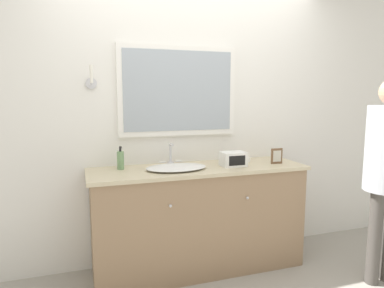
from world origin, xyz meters
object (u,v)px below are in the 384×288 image
(sink_basin, at_px, (176,167))
(appliance_box, at_px, (233,159))
(soap_bottle, at_px, (121,160))
(picture_frame, at_px, (277,156))

(sink_basin, relative_size, appliance_box, 2.43)
(sink_basin, relative_size, soap_bottle, 2.61)
(soap_bottle, bearing_deg, sink_basin, -18.12)
(appliance_box, bearing_deg, sink_basin, 176.56)
(soap_bottle, height_order, appliance_box, soap_bottle)
(soap_bottle, xyz_separation_m, picture_frame, (1.34, -0.20, -0.01))
(soap_bottle, bearing_deg, appliance_box, -10.41)
(sink_basin, distance_m, picture_frame, 0.91)
(soap_bottle, relative_size, picture_frame, 1.39)
(sink_basin, xyz_separation_m, soap_bottle, (-0.43, 0.14, 0.06))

